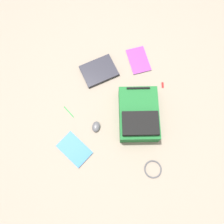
# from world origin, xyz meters

# --- Properties ---
(ground_plane) EXTENTS (3.76, 3.76, 0.00)m
(ground_plane) POSITION_xyz_m (0.00, 0.00, 0.00)
(ground_plane) COLOR gray
(backpack) EXTENTS (0.36, 0.48, 0.18)m
(backpack) POSITION_xyz_m (0.21, -0.09, 0.08)
(backpack) COLOR #1E662D
(backpack) RESTS_ON ground_plane
(laptop) EXTENTS (0.37, 0.32, 0.03)m
(laptop) POSITION_xyz_m (-0.08, 0.38, 0.02)
(laptop) COLOR #24242C
(laptop) RESTS_ON ground_plane
(book_blue) EXTENTS (0.21, 0.29, 0.01)m
(book_blue) POSITION_xyz_m (0.30, 0.46, 0.01)
(book_blue) COLOR silver
(book_blue) RESTS_ON ground_plane
(book_comic) EXTENTS (0.31, 0.31, 0.01)m
(book_comic) POSITION_xyz_m (-0.35, -0.31, 0.01)
(book_comic) COLOR silver
(book_comic) RESTS_ON ground_plane
(computer_mouse) EXTENTS (0.09, 0.11, 0.03)m
(computer_mouse) POSITION_xyz_m (-0.16, -0.14, 0.02)
(computer_mouse) COLOR #4C4C51
(computer_mouse) RESTS_ON ground_plane
(cable_coil) EXTENTS (0.14, 0.14, 0.01)m
(cable_coil) POSITION_xyz_m (0.27, -0.54, 0.01)
(cable_coil) COLOR #4C4C51
(cable_coil) RESTS_ON ground_plane
(pen_black) EXTENTS (0.09, 0.11, 0.01)m
(pen_black) POSITION_xyz_m (-0.38, 0.02, 0.00)
(pen_black) COLOR #198C33
(pen_black) RESTS_ON ground_plane
(usb_stick) EXTENTS (0.02, 0.06, 0.01)m
(usb_stick) POSITION_xyz_m (0.48, 0.19, 0.00)
(usb_stick) COLOR #B21919
(usb_stick) RESTS_ON ground_plane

